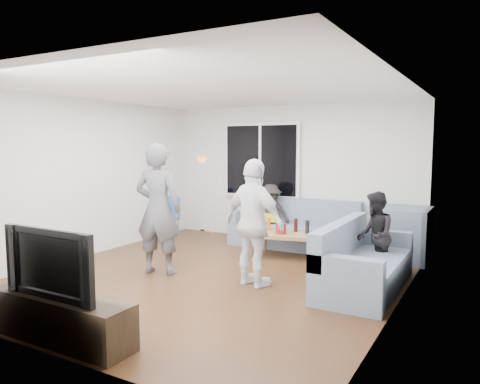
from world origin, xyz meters
The scene contains 30 objects.
floor centered at (0.00, 0.00, -0.02)m, with size 5.00×5.50×0.04m, color #56351C.
ceiling centered at (0.00, 0.00, 2.62)m, with size 5.00×5.50×0.04m, color white.
wall_back centered at (0.00, 2.77, 1.30)m, with size 5.00×0.04×2.60m, color silver.
wall_front centered at (0.00, -2.77, 1.30)m, with size 5.00×0.04×2.60m, color silver.
wall_left centered at (-2.52, 0.00, 1.30)m, with size 0.04×5.50×2.60m, color silver.
wall_right centered at (2.52, 0.00, 1.30)m, with size 0.04×5.50×2.60m, color silver.
window_frame centered at (-0.60, 2.69, 1.55)m, with size 1.62×0.06×1.47m, color white.
window_glass centered at (-0.60, 2.65, 1.55)m, with size 1.50×0.02×1.35m, color black.
window_mullion centered at (-0.60, 2.64, 1.55)m, with size 0.05×0.03×1.35m, color white.
radiator centered at (-0.60, 2.65, 0.31)m, with size 1.30×0.12×0.62m, color silver.
potted_plant centered at (-0.26, 2.62, 0.81)m, with size 0.21×0.17×0.39m, color #366327.
vase centered at (-0.93, 2.62, 0.70)m, with size 0.16×0.16×0.17m, color silver.
sofa_back_section centered at (0.27, 2.27, 0.42)m, with size 2.30×0.85×0.85m, color slate, non-canonical shape.
sofa_right_section centered at (2.02, 0.49, 0.42)m, with size 0.85×2.00×0.85m, color slate, non-canonical shape.
sofa_corner centered at (2.15, 2.27, 0.42)m, with size 0.85×0.85×0.85m, color slate.
cushion_yellow centered at (-0.26, 2.25, 0.51)m, with size 0.38×0.32×0.14m, color gold.
cushion_red centered at (-0.43, 2.33, 0.51)m, with size 0.36×0.30×0.13m, color maroon.
coffee_table centered at (0.45, 1.52, 0.20)m, with size 1.10×0.60×0.40m, color #AA8452.
pitcher centered at (0.41, 1.42, 0.49)m, with size 0.17×0.17×0.17m, color maroon.
side_chair centered at (-2.05, 1.51, 0.43)m, with size 0.40×0.40×0.86m, color #2961B3, non-canonical shape.
floor_lamp centered at (-2.05, 2.83, 0.78)m, with size 0.32×0.32×1.56m, color orange, non-canonical shape.
player_left centered at (-0.76, -0.26, 0.94)m, with size 0.68×0.45×1.88m, color #4D4C52.
player_right centered at (0.71, -0.10, 0.84)m, with size 0.98×0.41×1.68m, color silver.
spectator_right centered at (2.02, 0.97, 0.61)m, with size 0.59×0.46×1.22m, color black.
spectator_back centered at (-0.20, 2.30, 0.56)m, with size 0.72×0.42×1.12m, color black.
tv_console centered at (-0.10, -2.50, 0.22)m, with size 1.60×0.40×0.44m, color #2E2317.
television centered at (-0.10, -2.50, 0.77)m, with size 1.14×0.15×0.66m, color black.
bottle_a centered at (0.10, 1.59, 0.51)m, with size 0.07×0.07×0.22m, color #D7620C.
bottle_c centered at (0.54, 1.72, 0.51)m, with size 0.07×0.07×0.22m, color black.
bottle_e centered at (0.79, 1.62, 0.51)m, with size 0.07×0.07×0.23m, color black.
Camera 1 is at (3.42, -5.28, 1.86)m, focal length 34.00 mm.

